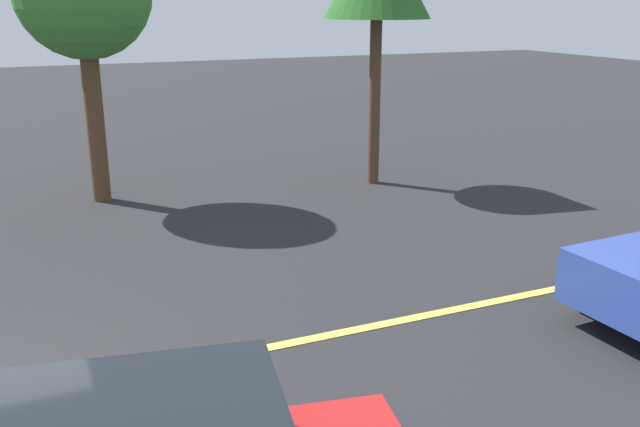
% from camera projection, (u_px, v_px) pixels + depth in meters
% --- Properties ---
extents(lane_marking_centre, '(28.00, 0.16, 0.01)m').
position_uv_depth(lane_marking_centre, '(245.00, 352.00, 7.95)').
color(lane_marking_centre, '#E0D14C').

